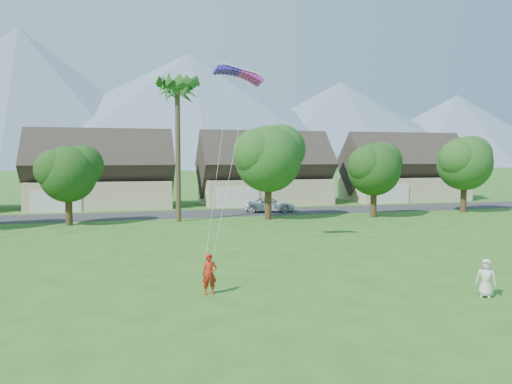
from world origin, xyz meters
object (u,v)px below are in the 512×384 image
object	(u,v)px
parked_car	(269,205)
parafoil_kite	(239,72)
watcher	(486,278)
kite_flyer	(210,274)

from	to	relation	value
parked_car	parafoil_kite	bearing A→B (deg)	171.16
watcher	parked_car	xyz separation A→B (m)	(0.61, 32.38, -0.03)
watcher	parked_car	size ratio (longest dim) A/B	0.29
watcher	parafoil_kite	xyz separation A→B (m)	(-7.11, 12.98, 9.94)
watcher	parafoil_kite	distance (m)	17.82
kite_flyer	parked_car	world-z (taller)	kite_flyer
parked_car	kite_flyer	bearing A→B (deg)	171.70
watcher	parked_car	world-z (taller)	watcher
parked_car	parafoil_kite	world-z (taller)	parafoil_kite
kite_flyer	watcher	xyz separation A→B (m)	(10.65, -3.27, -0.07)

